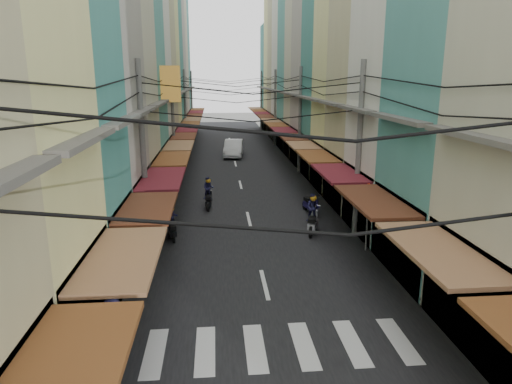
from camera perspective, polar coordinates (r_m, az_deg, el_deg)
ground at (r=18.97m, az=0.42°, el=-8.90°), size 160.00×160.00×0.00m
road at (r=38.13m, az=-2.46°, el=2.98°), size 10.00×80.00×0.02m
sidewalk_left at (r=38.39m, az=-12.20°, el=2.78°), size 3.00×80.00×0.06m
sidewalk_right at (r=38.96m, az=7.15°, el=3.16°), size 3.00×80.00×0.06m
crosswalk at (r=13.68m, az=2.96°, el=-18.69°), size 7.55×2.40×0.01m
building_row_left at (r=34.57m, az=-16.24°, el=17.57°), size 7.80×67.67×23.70m
building_row_right at (r=35.19m, az=11.26°, el=17.18°), size 7.80×68.98×22.59m
utility_poles at (r=32.42m, az=-2.16°, el=12.72°), size 10.20×66.13×8.20m
white_car at (r=43.93m, az=-2.81°, el=4.47°), size 5.79×2.73×1.98m
bicycle at (r=18.40m, az=24.40°, el=-11.02°), size 1.60×1.04×1.03m
moving_scooters at (r=23.78m, az=-0.54°, el=-2.62°), size 7.71×6.74×1.97m
parked_scooters at (r=16.14m, az=17.41°, el=-12.09°), size 12.95×13.11×1.02m
pedestrians at (r=20.13m, az=-11.71°, el=-4.77°), size 13.42×22.22×2.13m
market_umbrella at (r=15.03m, az=26.89°, el=-7.80°), size 2.38×2.38×2.51m
traffic_sign at (r=20.15m, az=13.82°, el=-1.20°), size 0.10×0.67×3.05m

